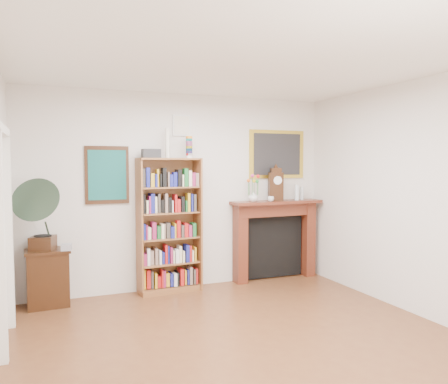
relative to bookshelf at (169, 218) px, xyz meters
name	(u,v)px	position (x,y,z in m)	size (l,w,h in m)	color
room	(260,208)	(0.23, -2.32, 0.35)	(4.51, 5.01, 2.81)	#5B301B
door_casing	(4,219)	(-1.97, -1.12, 0.21)	(0.08, 1.02, 2.17)	white
teal_poster	(107,175)	(-0.82, 0.15, 0.60)	(0.58, 0.04, 0.78)	black
small_picture	(182,125)	(0.23, 0.15, 1.30)	(0.26, 0.04, 0.30)	white
gilt_painting	(277,154)	(1.78, 0.15, 0.90)	(0.95, 0.04, 0.75)	gold
bookshelf	(169,218)	(0.00, 0.00, 0.00)	(0.89, 0.37, 2.16)	brown
side_cabinet	(48,278)	(-1.59, -0.04, -0.69)	(0.53, 0.39, 0.72)	black
fireplace	(274,232)	(1.70, 0.07, -0.32)	(1.47, 0.38, 1.23)	#501F12
gramophone	(42,210)	(-1.64, -0.17, 0.18)	(0.73, 0.82, 0.91)	black
cd_stack	(66,247)	(-1.37, -0.18, -0.29)	(0.12, 0.12, 0.08)	silver
mantel_clock	(276,185)	(1.69, 0.02, 0.42)	(0.24, 0.17, 0.50)	black
flower_vase	(253,197)	(1.29, -0.01, 0.26)	(0.15, 0.15, 0.15)	silver
teacup	(271,199)	(1.55, -0.08, 0.22)	(0.10, 0.10, 0.08)	silver
bottle_left	(297,192)	(2.05, -0.02, 0.30)	(0.07, 0.07, 0.24)	silver
bottle_right	(302,193)	(2.18, 0.05, 0.28)	(0.06, 0.06, 0.20)	silver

